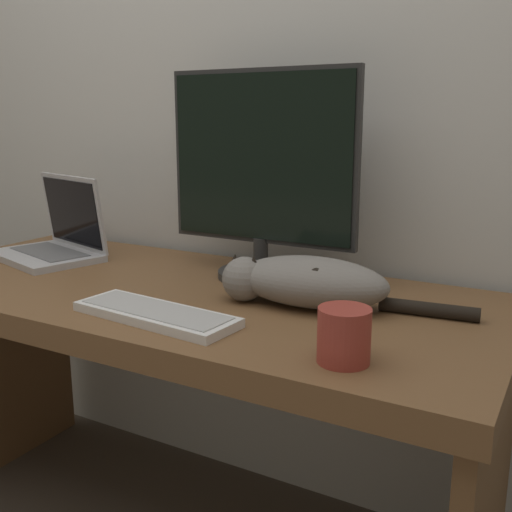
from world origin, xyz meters
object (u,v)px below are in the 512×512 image
object	(u,v)px
monitor	(261,175)
coffee_mug	(344,335)
cat	(306,281)
external_keyboard	(156,314)
laptop	(54,242)

from	to	relation	value
monitor	coffee_mug	bearing A→B (deg)	-47.19
coffee_mug	cat	bearing A→B (deg)	126.26
cat	monitor	bearing A→B (deg)	134.86
external_keyboard	cat	xyz separation A→B (m)	(0.24, 0.24, 0.05)
laptop	cat	world-z (taller)	laptop
laptop	external_keyboard	distance (m)	0.71
external_keyboard	coffee_mug	world-z (taller)	coffee_mug
cat	coffee_mug	size ratio (longest dim) A/B	5.71
external_keyboard	monitor	bearing A→B (deg)	90.81
monitor	cat	distance (m)	0.35
laptop	coffee_mug	world-z (taller)	laptop
external_keyboard	cat	distance (m)	0.35
monitor	laptop	size ratio (longest dim) A/B	1.40
external_keyboard	coffee_mug	distance (m)	0.44
external_keyboard	cat	size ratio (longest dim) A/B	0.69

